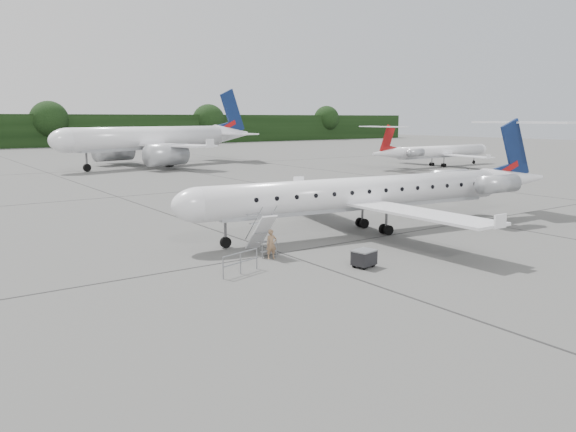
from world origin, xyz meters
TOP-DOWN VIEW (x-y plane):
  - ground at (0.00, 0.00)m, footprint 320.00×320.00m
  - treeline at (0.00, 130.00)m, footprint 260.00×4.00m
  - main_regional_jet at (1.94, 7.80)m, footprint 29.22×22.64m
  - airstair at (-6.20, 6.67)m, footprint 1.11×2.29m
  - passenger at (-6.36, 5.43)m, footprint 0.62×0.48m
  - safety_railing at (-9.07, 3.90)m, footprint 2.14×0.66m
  - baggage_cart at (-3.62, 1.52)m, footprint 1.19×1.04m
  - bg_narrowbody at (9.36, 61.28)m, footprint 37.00×30.33m
  - bg_regional_right at (44.85, 37.23)m, footprint 23.46×17.06m

SIDE VIEW (x-z plane):
  - ground at x=0.00m, z-range 0.00..0.00m
  - baggage_cart at x=-3.62m, z-range 0.00..0.90m
  - safety_railing at x=-9.07m, z-range 0.00..1.00m
  - passenger at x=-6.36m, z-range 0.00..1.51m
  - airstair at x=-6.20m, z-range 0.00..2.17m
  - bg_regional_right at x=44.85m, z-range 0.00..6.09m
  - main_regional_jet at x=1.94m, z-range 0.00..6.93m
  - treeline at x=0.00m, z-range 0.00..8.00m
  - bg_narrowbody at x=9.36m, z-range 0.00..11.63m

